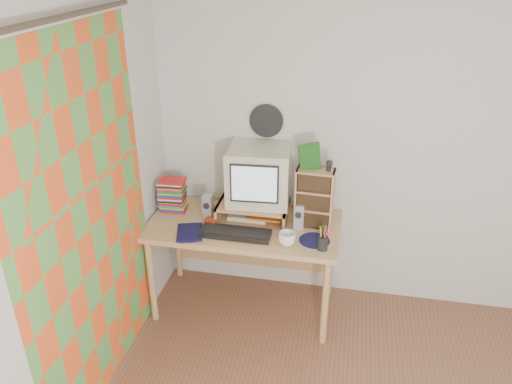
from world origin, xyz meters
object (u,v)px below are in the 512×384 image
at_px(keyboard, 235,233).
at_px(mug, 287,239).
at_px(crt_monitor, 259,175).
at_px(diary, 177,232).
at_px(cd_rack, 314,198).
at_px(dvd_stack, 173,194).
at_px(desk, 246,235).

relative_size(keyboard, mug, 4.18).
bearing_deg(crt_monitor, diary, -146.67).
distance_m(crt_monitor, cd_rack, 0.44).
relative_size(crt_monitor, cd_rack, 1.00).
xyz_separation_m(crt_monitor, dvd_stack, (-0.66, -0.04, -0.19)).
relative_size(crt_monitor, mug, 3.69).
distance_m(desk, dvd_stack, 0.64).
bearing_deg(keyboard, dvd_stack, 153.44).
xyz_separation_m(dvd_stack, mug, (0.93, -0.33, -0.09)).
bearing_deg(cd_rack, crt_monitor, 173.53).
relative_size(mug, diary, 0.55).
xyz_separation_m(crt_monitor, cd_rack, (0.42, -0.07, -0.11)).
xyz_separation_m(dvd_stack, diary, (0.15, -0.35, -0.11)).
distance_m(cd_rack, mug, 0.38).
distance_m(dvd_stack, cd_rack, 1.08).
bearing_deg(dvd_stack, diary, -70.93).
bearing_deg(dvd_stack, mug, -23.73).
bearing_deg(cd_rack, keyboard, -150.90).
relative_size(dvd_stack, mug, 2.27).
relative_size(desk, mug, 11.72).
bearing_deg(diary, crt_monitor, 21.11).
distance_m(desk, keyboard, 0.28).
xyz_separation_m(keyboard, mug, (0.37, -0.05, 0.03)).
distance_m(dvd_stack, mug, 0.99).
bearing_deg(desk, crt_monitor, 45.77).
bearing_deg(keyboard, cd_rack, 25.67).
bearing_deg(mug, desk, 140.65).
distance_m(keyboard, diary, 0.41).
relative_size(desk, diary, 6.44).
height_order(desk, mug, mug).
bearing_deg(cd_rack, desk, -174.91).
height_order(desk, dvd_stack, dvd_stack).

